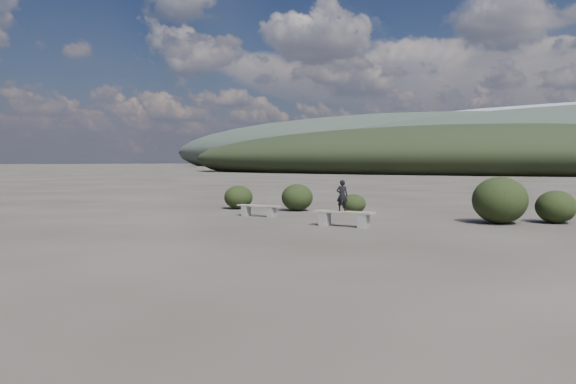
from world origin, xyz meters
The scene contains 9 objects.
ground centered at (0.00, 0.00, 0.00)m, with size 1200.00×1200.00×0.00m, color #302B25.
bench_left centered at (-2.49, 5.97, 0.26)m, with size 1.71×0.46×0.42m.
bench_right centered at (1.68, 4.76, 0.29)m, with size 1.97×0.57×0.49m.
seated_person centered at (1.62, 4.76, 0.97)m, with size 0.35×0.23×0.97m, color black.
shrub_a centered at (-5.23, 8.24, 0.50)m, with size 1.23×1.23×1.00m, color black.
shrub_b centered at (-2.61, 8.81, 0.55)m, with size 1.29×1.29×1.11m, color black.
shrub_c centered at (-0.10, 8.99, 0.38)m, with size 0.94×0.94×0.75m, color black.
shrub_d centered at (5.50, 8.36, 0.77)m, with size 1.75×1.75×1.53m, color black.
shrub_e centered at (7.00, 9.52, 0.54)m, with size 1.29×1.29×1.07m, color black.
Camera 1 is at (9.74, -10.63, 2.00)m, focal length 35.00 mm.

